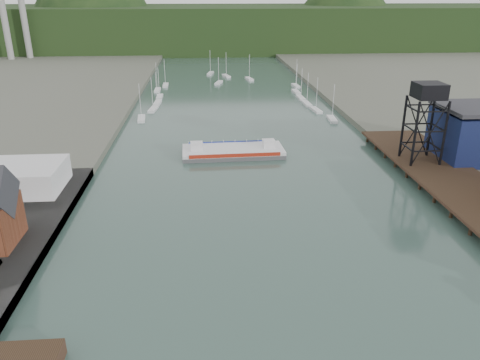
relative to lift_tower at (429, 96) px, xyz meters
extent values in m
cube|color=black|center=(2.00, -13.00, -13.75)|extent=(14.00, 70.00, 0.50)
cylinder|color=black|center=(-4.00, -13.00, -14.85)|extent=(0.60, 0.60, 2.20)
cube|color=silver|center=(-79.00, -8.00, -11.80)|extent=(18.00, 12.00, 4.50)
cylinder|color=black|center=(-3.00, -3.00, -7.00)|extent=(0.50, 0.50, 13.00)
cylinder|color=black|center=(3.00, -3.00, -7.00)|extent=(0.50, 0.50, 13.00)
cylinder|color=black|center=(-3.00, 3.00, -7.00)|extent=(0.50, 0.50, 13.00)
cylinder|color=black|center=(3.00, 3.00, -7.00)|extent=(0.50, 0.50, 13.00)
cube|color=black|center=(0.00, 0.00, 1.00)|extent=(5.50, 5.50, 3.00)
cube|color=silver|center=(-62.54, 45.89, -15.30)|extent=(2.67, 7.65, 0.90)
cube|color=silver|center=(-60.28, 57.30, -15.30)|extent=(2.81, 7.67, 0.90)
cube|color=silver|center=(-59.71, 66.17, -15.30)|extent=(2.35, 7.59, 0.90)
cube|color=silver|center=(-59.81, 76.09, -15.30)|extent=(2.01, 7.50, 0.90)
cube|color=silver|center=(-61.64, 88.33, -15.30)|extent=(2.00, 7.50, 0.90)
cube|color=silver|center=(-59.32, 98.17, -15.30)|extent=(2.16, 7.54, 0.90)
cube|color=silver|center=(-7.44, 41.03, -15.30)|extent=(2.53, 7.62, 0.90)
cube|color=silver|center=(-9.54, 52.51, -15.30)|extent=(2.76, 7.67, 0.90)
cube|color=silver|center=(-10.54, 61.29, -15.30)|extent=(2.22, 7.56, 0.90)
cube|color=silver|center=(-10.73, 70.28, -15.30)|extent=(2.18, 7.54, 0.90)
cube|color=silver|center=(-10.33, 81.38, -15.30)|extent=(2.46, 7.61, 0.90)
cube|color=silver|center=(-8.22, 92.99, -15.30)|extent=(2.48, 7.61, 0.90)
cube|color=silver|center=(-38.16, 102.00, -15.30)|extent=(3.78, 7.76, 0.90)
cube|color=silver|center=(-24.96, 110.00, -15.30)|extent=(3.31, 7.74, 0.90)
cube|color=silver|center=(-34.34, 118.00, -15.30)|extent=(3.76, 7.76, 0.90)
cube|color=silver|center=(-41.11, 126.00, -15.30)|extent=(3.40, 7.74, 0.90)
cylinder|color=gray|center=(-145.00, 172.00, 14.35)|extent=(3.20, 3.20, 60.00)
cylinder|color=gray|center=(-137.00, 177.00, 14.35)|extent=(3.20, 3.20, 60.00)
cube|color=black|center=(-35.00, 242.00, -3.65)|extent=(500.00, 120.00, 28.00)
sphere|color=black|center=(-115.00, 242.00, -7.65)|extent=(80.00, 80.00, 80.00)
sphere|color=black|center=(55.00, 252.00, -9.65)|extent=(70.00, 70.00, 70.00)
cube|color=#4B4B4E|center=(-37.93, 12.50, -15.19)|extent=(23.16, 9.95, 0.91)
cube|color=silver|center=(-37.93, 12.50, -14.37)|extent=(23.16, 9.95, 0.73)
cube|color=#A42412|center=(-37.76, 7.89, -14.19)|extent=(20.10, 0.85, 0.82)
cube|color=navy|center=(-38.09, 17.12, -14.19)|extent=(20.10, 0.85, 0.82)
cube|color=silver|center=(-46.15, 12.21, -13.27)|extent=(2.84, 2.84, 1.83)
cube|color=silver|center=(-29.71, 12.80, -13.27)|extent=(2.84, 2.84, 1.83)
camera|label=1|loc=(-44.03, -88.49, 19.03)|focal=35.00mm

